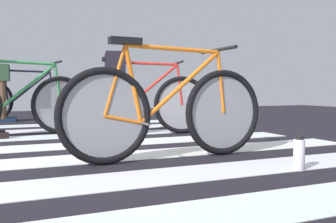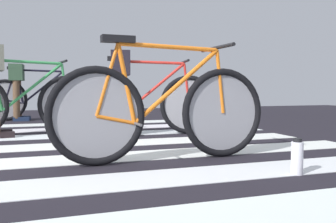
# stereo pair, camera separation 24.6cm
# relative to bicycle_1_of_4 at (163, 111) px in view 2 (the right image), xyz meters

# --- Properties ---
(ground) EXTENTS (18.00, 14.00, 0.02)m
(ground) POSITION_rel_bicycle_1_of_4_xyz_m (-0.67, 0.48, -0.40)
(ground) COLOR black
(crosswalk_markings) EXTENTS (5.39, 6.50, 0.00)m
(crosswalk_markings) POSITION_rel_bicycle_1_of_4_xyz_m (-0.64, 0.26, -0.38)
(crosswalk_markings) COLOR silver
(crosswalk_markings) RESTS_ON ground
(bicycle_1_of_4) EXTENTS (1.74, 0.52, 0.93)m
(bicycle_1_of_4) POSITION_rel_bicycle_1_of_4_xyz_m (0.00, 0.00, 0.00)
(bicycle_1_of_4) COLOR black
(bicycle_1_of_4) RESTS_ON ground
(bicycle_2_of_4) EXTENTS (1.72, 0.55, 0.93)m
(bicycle_2_of_4) POSITION_rel_bicycle_1_of_4_xyz_m (0.33, 1.63, 0.00)
(bicycle_2_of_4) COLOR black
(bicycle_2_of_4) RESTS_ON ground
(cyclist_2_of_4) EXTENTS (0.38, 0.45, 0.99)m
(cyclist_2_of_4) POSITION_rel_bicycle_1_of_4_xyz_m (0.03, 1.69, 0.26)
(cyclist_2_of_4) COLOR tan
(cyclist_2_of_4) RESTS_ON ground
(bicycle_3_of_4) EXTENTS (1.73, 0.53, 0.93)m
(bicycle_3_of_4) POSITION_rel_bicycle_1_of_4_xyz_m (-1.07, 2.01, 0.00)
(bicycle_3_of_4) COLOR black
(bicycle_3_of_4) RESTS_ON ground
(bicycle_4_of_4) EXTENTS (1.74, 0.52, 0.93)m
(bicycle_4_of_4) POSITION_rel_bicycle_1_of_4_xyz_m (-0.94, 4.24, 0.00)
(bicycle_4_of_4) COLOR black
(bicycle_4_of_4) RESTS_ON ground
(cyclist_4_of_4) EXTENTS (0.33, 0.42, 0.97)m
(cyclist_4_of_4) POSITION_rel_bicycle_1_of_4_xyz_m (-1.25, 4.26, 0.24)
(cyclist_4_of_4) COLOR brown
(cyclist_4_of_4) RESTS_ON ground
(water_bottle) EXTENTS (0.08, 0.08, 0.24)m
(water_bottle) POSITION_rel_bicycle_1_of_4_xyz_m (0.67, -0.71, -0.27)
(water_bottle) COLOR white
(water_bottle) RESTS_ON ground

